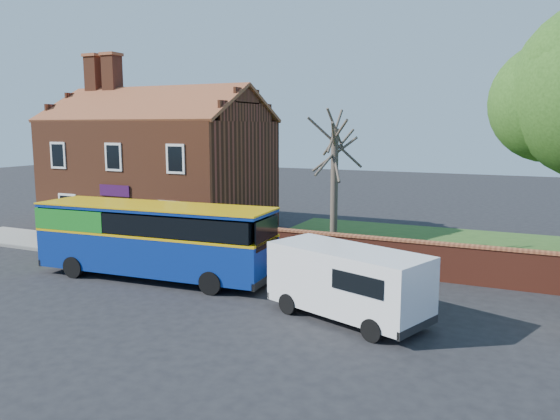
% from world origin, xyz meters
% --- Properties ---
extents(ground, '(120.00, 120.00, 0.00)m').
position_xyz_m(ground, '(0.00, 0.00, 0.00)').
color(ground, black).
rests_on(ground, ground).
extents(pavement, '(18.00, 3.50, 0.12)m').
position_xyz_m(pavement, '(-7.00, 5.75, 0.06)').
color(pavement, gray).
rests_on(pavement, ground).
extents(kerb, '(18.00, 0.15, 0.14)m').
position_xyz_m(kerb, '(-7.00, 4.00, 0.07)').
color(kerb, slate).
rests_on(kerb, ground).
extents(grass_strip, '(26.00, 12.00, 0.04)m').
position_xyz_m(grass_strip, '(13.00, 13.00, 0.02)').
color(grass_strip, '#426B28').
rests_on(grass_strip, ground).
extents(shop_building, '(12.30, 8.13, 10.50)m').
position_xyz_m(shop_building, '(-7.02, 11.50, 3.41)').
color(shop_building, brown).
rests_on(shop_building, ground).
extents(boundary_wall, '(22.00, 0.38, 1.60)m').
position_xyz_m(boundary_wall, '(13.00, 7.00, 0.81)').
color(boundary_wall, maroon).
rests_on(boundary_wall, ground).
extents(bus, '(10.20, 3.19, 3.06)m').
position_xyz_m(bus, '(-0.89, 2.47, 1.74)').
color(bus, navy).
rests_on(bus, ground).
extents(van_near, '(5.73, 3.81, 2.34)m').
position_xyz_m(van_near, '(8.14, 1.18, 1.31)').
color(van_near, white).
rests_on(van_near, ground).
extents(bare_tree, '(2.51, 2.98, 6.68)m').
position_xyz_m(bare_tree, '(4.82, 9.25, 3.43)').
color(bare_tree, '#4C4238').
rests_on(bare_tree, ground).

